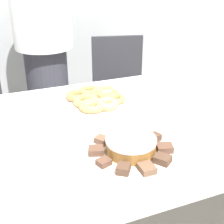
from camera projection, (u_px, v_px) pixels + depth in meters
table at (110, 138)px, 1.40m from camera, size 1.80×1.06×0.74m
person_standing at (44, 41)px, 2.12m from camera, size 0.39×0.39×1.71m
office_chair_right at (120, 100)px, 2.44m from camera, size 0.53×0.53×0.88m
plate_cake at (131, 153)px, 1.15m from camera, size 0.34×0.34×0.01m
plate_donuts at (98, 102)px, 1.58m from camera, size 0.39×0.39×0.01m
frosted_cake at (131, 145)px, 1.14m from camera, size 0.19×0.19×0.06m
lamington_0 at (96, 150)px, 1.14m from camera, size 0.07×0.06×0.02m
lamington_1 at (104, 162)px, 1.07m from camera, size 0.06×0.05×0.02m
lamington_2 at (124, 169)px, 1.03m from camera, size 0.06×0.07×0.03m
lamington_3 at (147, 168)px, 1.04m from camera, size 0.05×0.06×0.02m
lamington_4 at (163, 159)px, 1.08m from camera, size 0.07×0.07×0.03m
lamington_5 at (165, 148)px, 1.15m from camera, size 0.07×0.07×0.02m
lamington_6 at (154, 137)px, 1.22m from camera, size 0.06×0.05×0.03m
lamington_7 at (137, 133)px, 1.26m from camera, size 0.06×0.06×0.02m
lamington_8 at (117, 134)px, 1.25m from camera, size 0.04×0.05×0.02m
lamington_9 at (102, 140)px, 1.21m from camera, size 0.07×0.07×0.02m
donut_0 at (98, 98)px, 1.57m from camera, size 0.10×0.10×0.03m
donut_1 at (78, 96)px, 1.59m from camera, size 0.12×0.12×0.04m
donut_2 at (86, 101)px, 1.53m from camera, size 0.13×0.13×0.03m
donut_3 at (92, 106)px, 1.48m from camera, size 0.13×0.13×0.04m
donut_4 at (107, 104)px, 1.49m from camera, size 0.11×0.11×0.04m
donut_5 at (115, 99)px, 1.56m from camera, size 0.11×0.11×0.03m
donut_6 at (109, 95)px, 1.61m from camera, size 0.12×0.12×0.03m
donut_7 at (105, 90)px, 1.67m from camera, size 0.12×0.12×0.03m
donut_8 at (89, 91)px, 1.65m from camera, size 0.11×0.11×0.03m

